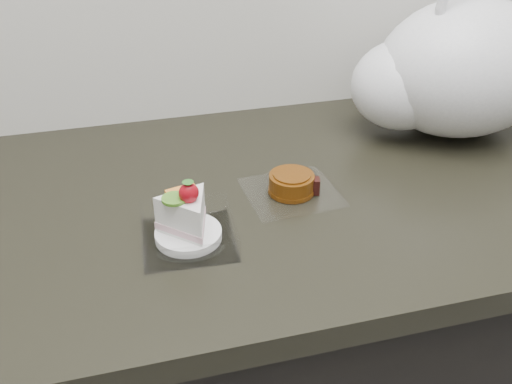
% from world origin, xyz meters
% --- Properties ---
extents(counter, '(2.04, 0.64, 0.90)m').
position_xyz_m(counter, '(0.00, 1.69, 0.45)').
color(counter, black).
rests_on(counter, ground).
extents(cake_tray, '(0.14, 0.14, 0.10)m').
position_xyz_m(cake_tray, '(-0.14, 1.58, 0.93)').
color(cake_tray, white).
rests_on(cake_tray, counter).
extents(mooncake_wrap, '(0.15, 0.14, 0.03)m').
position_xyz_m(mooncake_wrap, '(0.04, 1.67, 0.91)').
color(mooncake_wrap, white).
rests_on(mooncake_wrap, counter).
extents(plastic_bag, '(0.39, 0.28, 0.31)m').
position_xyz_m(plastic_bag, '(0.39, 1.80, 1.02)').
color(plastic_bag, white).
rests_on(plastic_bag, counter).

